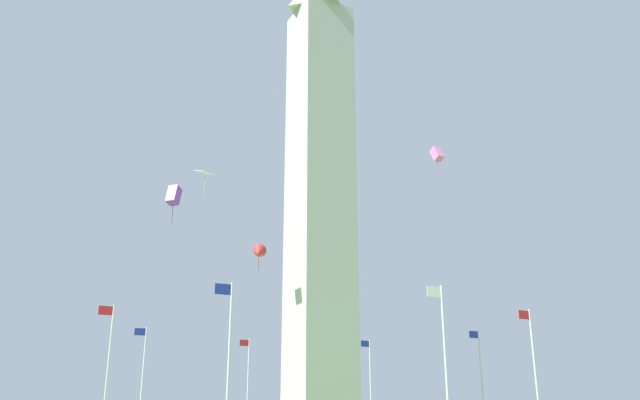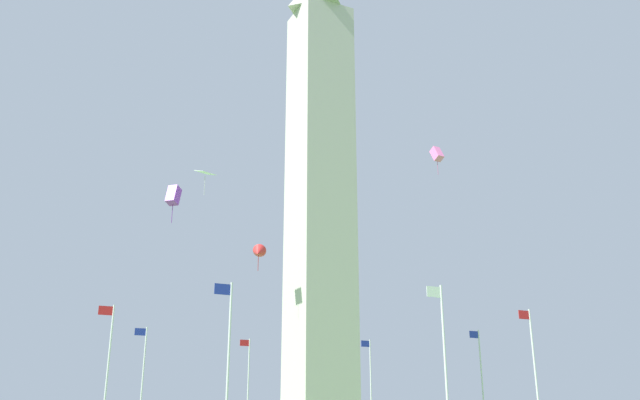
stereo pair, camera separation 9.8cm
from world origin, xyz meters
name	(u,v)px [view 1 (the left image)]	position (x,y,z in m)	size (l,w,h in m)	color
obelisk_monument	(320,175)	(0.00, 0.00, 21.79)	(4.79, 4.79, 43.57)	#B7B2A8
flagpole_n	(108,364)	(16.58, 0.00, 4.94)	(1.12, 0.14, 9.08)	silver
flagpole_ne	(228,353)	(11.74, 11.69, 4.94)	(1.12, 0.14, 9.08)	silver
flagpole_e	(444,355)	(0.05, 16.53, 4.94)	(1.12, 0.14, 9.08)	silver
flagpole_se	(534,366)	(-11.63, 11.69, 4.94)	(1.12, 0.14, 9.08)	silver
flagpole_s	(481,376)	(-16.47, 0.00, 4.94)	(1.12, 0.14, 9.08)	silver
flagpole_sw	(370,380)	(-11.63, -11.69, 4.94)	(1.12, 0.14, 9.08)	silver
flagpole_w	(248,380)	(0.05, -16.53, 4.94)	(1.12, 0.14, 9.08)	silver
flagpole_nw	(142,374)	(11.74, -11.69, 4.94)	(1.12, 0.14, 9.08)	silver
kite_purple_box	(174,195)	(14.63, 7.67, 15.33)	(1.16, 1.17, 2.57)	purple
kite_pink_box	(437,154)	(-6.97, 7.86, 22.17)	(0.72, 1.17, 2.50)	pink
kite_white_diamond	(205,173)	(10.94, 1.85, 19.47)	(1.65, 1.62, 2.05)	white
kite_red_delta	(259,252)	(8.51, 7.66, 12.15)	(1.42, 1.50, 1.91)	red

